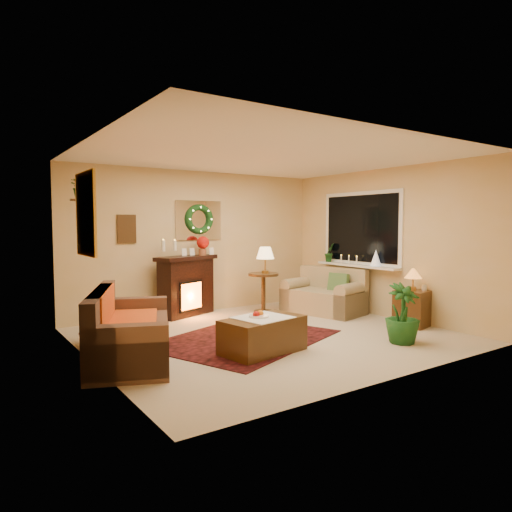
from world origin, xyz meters
TOP-DOWN VIEW (x-y plane):
  - floor at (0.00, 0.00)m, footprint 5.00×5.00m
  - ceiling at (0.00, 0.00)m, footprint 5.00×5.00m
  - wall_back at (0.00, 2.25)m, footprint 5.00×5.00m
  - wall_front at (0.00, -2.25)m, footprint 5.00×5.00m
  - wall_left at (-2.50, 0.00)m, footprint 4.50×4.50m
  - wall_right at (2.50, 0.00)m, footprint 4.50×4.50m
  - area_rug at (-0.41, 0.03)m, footprint 2.96×2.61m
  - sofa at (-2.04, 0.04)m, footprint 1.55×2.15m
  - red_throw at (-2.10, 0.18)m, footprint 0.81×1.32m
  - fireplace at (-0.35, 2.04)m, footprint 1.14×0.71m
  - poinsettia at (-0.03, 2.00)m, footprint 0.23×0.23m
  - mantel_candle_a at (-0.79, 2.02)m, footprint 0.06×0.06m
  - mantel_candle_b at (-0.59, 1.98)m, footprint 0.06×0.06m
  - mantel_mirror at (0.00, 2.23)m, footprint 0.92×0.02m
  - wreath at (0.00, 2.19)m, footprint 0.55×0.11m
  - wall_art at (-1.35, 2.23)m, footprint 0.32×0.03m
  - gold_mirror at (-2.48, 0.30)m, footprint 0.03×0.84m
  - hanging_plant at (-2.34, 1.05)m, footprint 0.33×0.28m
  - loveseat at (1.83, 0.84)m, footprint 1.14×1.57m
  - window_frame at (2.48, 0.55)m, footprint 0.03×1.86m
  - window_glass at (2.47, 0.55)m, footprint 0.02×1.70m
  - window_sill at (2.38, 0.55)m, footprint 0.22×1.86m
  - mini_tree at (2.40, 0.11)m, footprint 0.19×0.19m
  - sill_plant at (2.38, 1.27)m, footprint 0.26×0.21m
  - side_table_round at (0.95, 1.50)m, footprint 0.65×0.65m
  - lamp_cream at (0.97, 1.47)m, footprint 0.33×0.33m
  - end_table_square at (2.26, -0.77)m, footprint 0.56×0.56m
  - lamp_tiffany at (2.26, -0.77)m, footprint 0.27×0.27m
  - coffee_table at (-0.59, -0.67)m, footprint 1.15×0.76m
  - fruit_bowl at (-0.62, -0.63)m, footprint 0.26×0.26m
  - floor_palm at (1.26, -1.36)m, footprint 1.51×1.51m

SIDE VIEW (x-z plane):
  - floor at x=0.00m, z-range 0.00..0.00m
  - area_rug at x=-0.41m, z-range 0.00..0.01m
  - coffee_table at x=-0.59m, z-range -0.01..0.43m
  - end_table_square at x=2.26m, z-range -0.02..0.56m
  - side_table_round at x=0.95m, z-range -0.04..0.69m
  - loveseat at x=1.83m, z-range 0.01..0.83m
  - sofa at x=-2.04m, z-range 0.01..0.85m
  - floor_palm at x=1.26m, z-range -0.78..1.68m
  - fruit_bowl at x=-0.62m, z-range 0.42..0.48m
  - red_throw at x=-2.10m, z-range 0.44..0.47m
  - fireplace at x=-0.35m, z-range 0.05..1.05m
  - lamp_tiffany at x=2.26m, z-range 0.55..0.94m
  - window_sill at x=2.38m, z-range 0.85..0.89m
  - lamp_cream at x=0.97m, z-range 0.63..1.13m
  - mini_tree at x=2.40m, z-range 0.90..1.18m
  - sill_plant at x=2.38m, z-range 0.85..1.32m
  - mantel_candle_a at x=-0.79m, z-range 1.16..1.36m
  - mantel_candle_b at x=-0.59m, z-range 1.17..1.35m
  - wall_back at x=0.00m, z-range 1.30..1.30m
  - wall_front at x=0.00m, z-range 1.30..1.30m
  - wall_left at x=-2.50m, z-range 1.30..1.30m
  - wall_right at x=2.50m, z-range 1.30..1.30m
  - poinsettia at x=-0.03m, z-range 1.19..1.41m
  - wall_art at x=-1.35m, z-range 1.31..1.79m
  - window_frame at x=2.48m, z-range 0.87..2.23m
  - window_glass at x=2.47m, z-range 0.94..2.16m
  - mantel_mirror at x=0.00m, z-range 1.34..2.06m
  - wreath at x=0.00m, z-range 1.44..2.00m
  - gold_mirror at x=-2.48m, z-range 1.25..2.25m
  - hanging_plant at x=-2.34m, z-range 1.79..2.15m
  - ceiling at x=0.00m, z-range 2.60..2.60m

